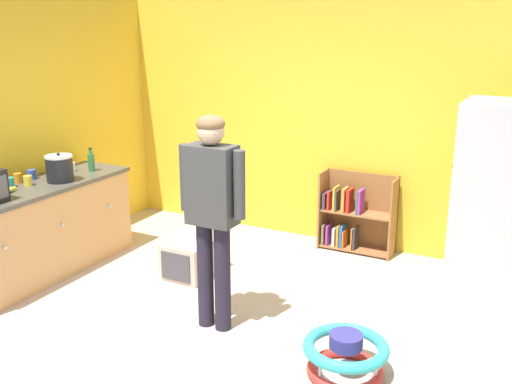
# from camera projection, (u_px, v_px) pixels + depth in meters

# --- Properties ---
(ground_plane) EXTENTS (12.00, 12.00, 0.00)m
(ground_plane) POSITION_uv_depth(u_px,v_px,m) (231.00, 330.00, 4.74)
(ground_plane) COLOR #B5A498
(ground_plane) RESTS_ON ground
(back_wall) EXTENTS (5.20, 0.06, 2.70)m
(back_wall) POSITION_uv_depth(u_px,v_px,m) (337.00, 122.00, 6.35)
(back_wall) COLOR yellow
(back_wall) RESTS_ON ground
(left_side_wall) EXTENTS (0.06, 2.99, 2.70)m
(left_side_wall) POSITION_uv_depth(u_px,v_px,m) (52.00, 124.00, 6.21)
(left_side_wall) COLOR yellow
(left_side_wall) RESTS_ON ground
(kitchen_counter) EXTENTS (0.65, 2.01, 0.90)m
(kitchen_counter) POSITION_uv_depth(u_px,v_px,m) (40.00, 230.00, 5.69)
(kitchen_counter) COLOR tan
(kitchen_counter) RESTS_ON ground
(refrigerator) EXTENTS (0.73, 0.68, 1.78)m
(refrigerator) POSITION_uv_depth(u_px,v_px,m) (499.00, 208.00, 4.93)
(refrigerator) COLOR #B7BABF
(refrigerator) RESTS_ON ground
(bookshelf) EXTENTS (0.80, 0.28, 0.85)m
(bookshelf) POSITION_uv_depth(u_px,v_px,m) (353.00, 217.00, 6.33)
(bookshelf) COLOR #976238
(bookshelf) RESTS_ON ground
(standing_person) EXTENTS (0.57, 0.22, 1.73)m
(standing_person) POSITION_uv_depth(u_px,v_px,m) (213.00, 203.00, 4.52)
(standing_person) COLOR #221D2D
(standing_person) RESTS_ON ground
(baby_walker) EXTENTS (0.60, 0.60, 0.32)m
(baby_walker) POSITION_uv_depth(u_px,v_px,m) (345.00, 355.00, 4.10)
(baby_walker) COLOR red
(baby_walker) RESTS_ON ground
(pet_carrier) EXTENTS (0.42, 0.55, 0.36)m
(pet_carrier) POSITION_uv_depth(u_px,v_px,m) (192.00, 257.00, 5.74)
(pet_carrier) COLOR beige
(pet_carrier) RESTS_ON ground
(crock_pot) EXTENTS (0.26, 0.26, 0.28)m
(crock_pot) POSITION_uv_depth(u_px,v_px,m) (60.00, 168.00, 5.68)
(crock_pot) COLOR black
(crock_pot) RESTS_ON kitchen_counter
(banana_bunch) EXTENTS (0.12, 0.16, 0.04)m
(banana_bunch) POSITION_uv_depth(u_px,v_px,m) (10.00, 189.00, 5.34)
(banana_bunch) COLOR yellow
(banana_bunch) RESTS_ON kitchen_counter
(green_glass_bottle) EXTENTS (0.07, 0.07, 0.25)m
(green_glass_bottle) POSITION_uv_depth(u_px,v_px,m) (91.00, 162.00, 6.08)
(green_glass_bottle) COLOR #33753D
(green_glass_bottle) RESTS_ON kitchen_counter
(orange_cup) EXTENTS (0.08, 0.08, 0.09)m
(orange_cup) POSITION_uv_depth(u_px,v_px,m) (17.00, 178.00, 5.65)
(orange_cup) COLOR orange
(orange_cup) RESTS_ON kitchen_counter
(white_cup) EXTENTS (0.08, 0.08, 0.09)m
(white_cup) POSITION_uv_depth(u_px,v_px,m) (71.00, 167.00, 6.06)
(white_cup) COLOR white
(white_cup) RESTS_ON kitchen_counter
(teal_cup) EXTENTS (0.08, 0.08, 0.09)m
(teal_cup) POSITION_uv_depth(u_px,v_px,m) (10.00, 182.00, 5.49)
(teal_cup) COLOR teal
(teal_cup) RESTS_ON kitchen_counter
(blue_cup) EXTENTS (0.08, 0.08, 0.09)m
(blue_cup) POSITION_uv_depth(u_px,v_px,m) (32.00, 175.00, 5.78)
(blue_cup) COLOR blue
(blue_cup) RESTS_ON kitchen_counter
(yellow_cup) EXTENTS (0.08, 0.08, 0.09)m
(yellow_cup) POSITION_uv_depth(u_px,v_px,m) (28.00, 181.00, 5.56)
(yellow_cup) COLOR yellow
(yellow_cup) RESTS_ON kitchen_counter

